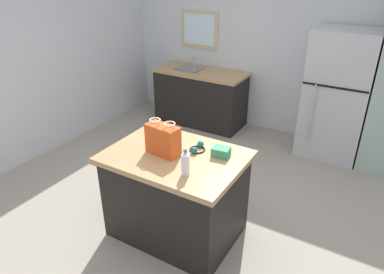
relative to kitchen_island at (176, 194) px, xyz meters
name	(u,v)px	position (x,y,z in m)	size (l,w,h in m)	color
ground	(183,217)	(-0.06, 0.21, -0.45)	(6.46, 6.46, 0.00)	#9E9384
back_wall	(276,47)	(-0.08, 2.90, 0.88)	(5.02, 0.13, 2.65)	silver
left_wall	(10,65)	(-2.57, 0.21, 0.87)	(0.10, 5.39, 2.65)	silver
kitchen_island	(176,194)	(0.00, 0.00, 0.00)	(1.25, 0.92, 0.89)	black
refrigerator	(337,95)	(0.96, 2.49, 0.42)	(0.80, 0.70, 1.73)	#B7B7BC
sink_counter	(200,97)	(-1.14, 2.50, 0.00)	(1.48, 0.68, 1.08)	black
shopping_bag	(163,140)	(-0.10, -0.04, 0.59)	(0.33, 0.19, 0.33)	#DB511E
small_box	(221,152)	(0.37, 0.19, 0.49)	(0.16, 0.12, 0.09)	#388E66
bottle	(185,163)	(0.26, -0.24, 0.55)	(0.07, 0.07, 0.24)	white
ear_defenders	(197,148)	(0.13, 0.17, 0.47)	(0.16, 0.20, 0.06)	black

